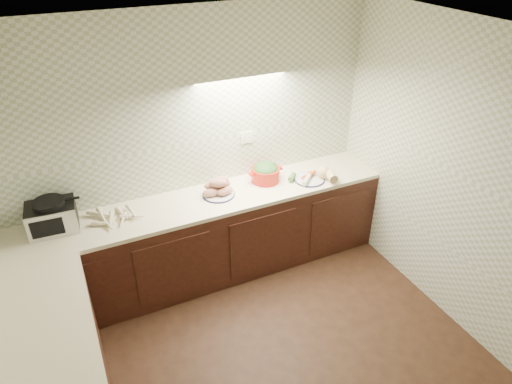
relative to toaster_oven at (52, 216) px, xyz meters
name	(u,v)px	position (x,y,z in m)	size (l,w,h in m)	color
room	(284,217)	(1.34, -1.61, 0.60)	(3.60, 3.60, 2.60)	black
counter	(165,315)	(0.66, -0.93, -0.58)	(3.60, 3.60, 0.90)	black
toaster_oven	(52,216)	(0.00, 0.00, 0.00)	(0.42, 0.33, 0.28)	black
parsnip_pile	(116,217)	(0.50, -0.09, -0.10)	(0.34, 0.39, 0.08)	beige
sweet_potato_plate	(218,188)	(1.48, -0.07, -0.06)	(0.32, 0.31, 0.19)	#1B1946
onion_bowl	(217,185)	(1.50, 0.04, -0.09)	(0.14, 0.14, 0.11)	black
dutch_oven	(266,172)	(2.01, -0.02, -0.03)	(0.35, 0.29, 0.20)	red
veg_plate	(316,175)	(2.48, -0.22, -0.08)	(0.49, 0.35, 0.14)	#1B1946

